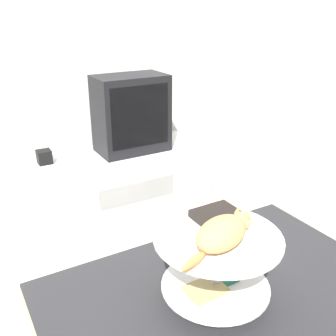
% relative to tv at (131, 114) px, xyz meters
% --- Properties ---
extents(ground_plane, '(12.00, 12.00, 0.00)m').
position_rel_tv_xyz_m(ground_plane, '(0.05, -1.17, -0.83)').
color(ground_plane, tan).
extents(wall_back, '(8.00, 0.05, 2.60)m').
position_rel_tv_xyz_m(wall_back, '(0.05, 0.33, 0.47)').
color(wall_back, silver).
rests_on(wall_back, ground_plane).
extents(rug, '(2.00, 1.51, 0.02)m').
position_rel_tv_xyz_m(rug, '(0.05, -1.17, -0.82)').
color(rug, '#28282B').
rests_on(rug, ground_plane).
extents(tv_stand, '(1.26, 0.49, 0.56)m').
position_rel_tv_xyz_m(tv_stand, '(-0.08, 0.00, -0.55)').
color(tv_stand, silver).
rests_on(tv_stand, ground_plane).
extents(tv, '(0.50, 0.30, 0.54)m').
position_rel_tv_xyz_m(tv, '(0.00, 0.00, 0.00)').
color(tv, black).
rests_on(tv, tv_stand).
extents(speaker, '(0.09, 0.09, 0.09)m').
position_rel_tv_xyz_m(speaker, '(-0.62, 0.06, -0.23)').
color(speaker, black).
rests_on(speaker, tv_stand).
extents(coffee_table, '(0.67, 0.67, 0.42)m').
position_rel_tv_xyz_m(coffee_table, '(-0.04, -1.10, -0.54)').
color(coffee_table, '#B2B2B7').
rests_on(coffee_table, rug).
extents(dvd_box, '(0.25, 0.20, 0.04)m').
position_rel_tv_xyz_m(dvd_box, '(0.06, -0.96, -0.36)').
color(dvd_box, black).
rests_on(dvd_box, coffee_table).
extents(cat, '(0.54, 0.30, 0.14)m').
position_rel_tv_xyz_m(cat, '(-0.07, -1.17, -0.32)').
color(cat, tan).
rests_on(cat, coffee_table).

